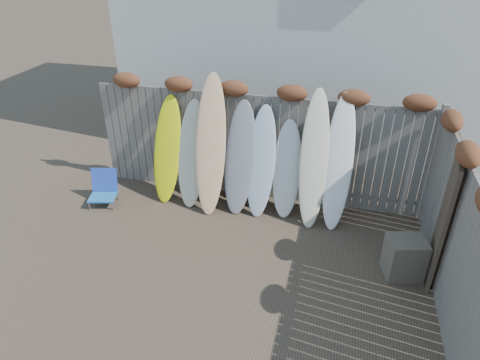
% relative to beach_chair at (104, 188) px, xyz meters
% --- Properties ---
extents(ground, '(80.00, 80.00, 0.00)m').
position_rel_beach_chair_xyz_m(ground, '(2.68, -1.49, -0.29)').
color(ground, '#493A2D').
extents(back_fence, '(6.05, 0.28, 2.24)m').
position_rel_beach_chair_xyz_m(back_fence, '(2.74, 0.90, 0.89)').
color(back_fence, slate).
rests_on(back_fence, ground).
extents(right_fence, '(0.28, 4.40, 2.24)m').
position_rel_beach_chair_xyz_m(right_fence, '(5.68, -1.24, 0.85)').
color(right_fence, slate).
rests_on(right_fence, ground).
extents(beach_chair, '(0.58, 0.60, 0.63)m').
position_rel_beach_chair_xyz_m(beach_chair, '(0.00, 0.00, 0.00)').
color(beach_chair, '#2267AD').
rests_on(beach_chair, ground).
extents(wooden_crate, '(0.62, 0.55, 0.61)m').
position_rel_beach_chair_xyz_m(wooden_crate, '(5.26, -0.73, 0.01)').
color(wooden_crate, '#4D463A').
rests_on(wooden_crate, ground).
extents(lattice_panel, '(0.25, 1.28, 1.93)m').
position_rel_beach_chair_xyz_m(lattice_panel, '(5.68, -0.44, 0.68)').
color(lattice_panel, '#493B2C').
rests_on(lattice_panel, ground).
extents(surfboard_0, '(0.60, 0.74, 1.93)m').
position_rel_beach_chair_xyz_m(surfboard_0, '(1.12, 0.51, 0.68)').
color(surfboard_0, '#F9FF0A').
rests_on(surfboard_0, ground).
extents(surfboard_1, '(0.52, 0.68, 1.90)m').
position_rel_beach_chair_xyz_m(surfboard_1, '(1.60, 0.48, 0.66)').
color(surfboard_1, beige).
rests_on(surfboard_1, ground).
extents(surfboard_2, '(0.59, 0.88, 2.40)m').
position_rel_beach_chair_xyz_m(surfboard_2, '(1.98, 0.41, 0.91)').
color(surfboard_2, '#FFB67B').
rests_on(surfboard_2, ground).
extents(surfboard_3, '(0.57, 0.72, 1.96)m').
position_rel_beach_chair_xyz_m(surfboard_3, '(2.49, 0.47, 0.69)').
color(surfboard_3, gray).
rests_on(surfboard_3, ground).
extents(surfboard_4, '(0.50, 0.69, 1.91)m').
position_rel_beach_chair_xyz_m(surfboard_4, '(2.87, 0.47, 0.67)').
color(surfboard_4, '#ADC4D5').
rests_on(surfboard_4, ground).
extents(surfboard_5, '(0.53, 0.64, 1.68)m').
position_rel_beach_chair_xyz_m(surfboard_5, '(3.32, 0.53, 0.55)').
color(surfboard_5, white).
rests_on(surfboard_5, ground).
extents(surfboard_6, '(0.53, 0.83, 2.26)m').
position_rel_beach_chair_xyz_m(surfboard_6, '(3.77, 0.42, 0.84)').
color(surfboard_6, beige).
rests_on(surfboard_6, ground).
extents(surfboard_7, '(0.48, 0.79, 2.22)m').
position_rel_beach_chair_xyz_m(surfboard_7, '(4.17, 0.46, 0.82)').
color(surfboard_7, white).
rests_on(surfboard_7, ground).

